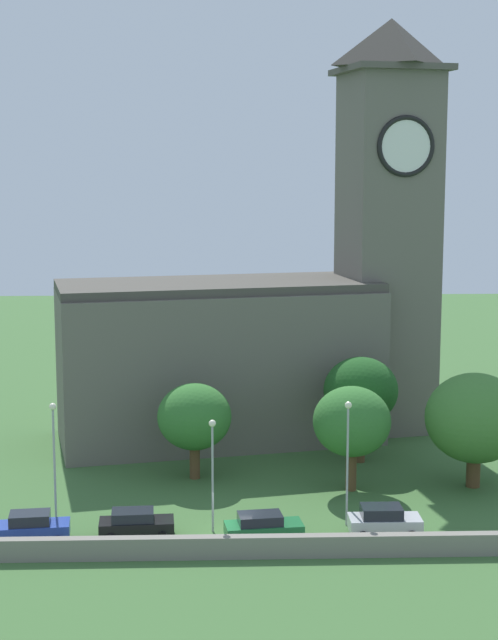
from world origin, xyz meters
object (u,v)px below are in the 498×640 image
object	(u,v)px
church	(273,317)
car_black	(136,523)
streetlamp_central	(212,457)
streetlamp_west_mid	(54,445)
car_green	(263,527)
car_silver	(384,521)
tree_by_tower	(475,418)
streetlamp_east_mid	(348,445)
tree_churchyard	(361,391)
car_blue	(33,527)
tree_riverside_west	(194,417)
tree_riverside_east	(352,422)

from	to	relation	value
church	car_black	world-z (taller)	church
church	streetlamp_central	bearing A→B (deg)	-102.65
church	streetlamp_central	size ratio (longest dim) A/B	4.83
church	streetlamp_west_mid	size ratio (longest dim) A/B	4.36
car_green	car_silver	distance (m)	7.40
tree_by_tower	car_black	bearing A→B (deg)	-158.96
streetlamp_east_mid	tree_churchyard	world-z (taller)	tree_churchyard
car_blue	car_black	world-z (taller)	car_blue
church	tree_riverside_west	size ratio (longest dim) A/B	4.91
church	streetlamp_east_mid	size ratio (longest dim) A/B	4.31
streetlamp_central	streetlamp_east_mid	bearing A→B (deg)	5.72
car_black	tree_by_tower	distance (m)	24.88
church	car_black	bearing A→B (deg)	-112.79
tree_by_tower	church	bearing A→B (deg)	133.00
streetlamp_west_mid	tree_churchyard	xyz separation A→B (m)	(20.96, 12.73, 0.37)
tree_by_tower	tree_riverside_east	world-z (taller)	tree_by_tower
car_blue	tree_by_tower	xyz separation A→B (m)	(28.98, 9.45, 4.01)
streetlamp_central	tree_riverside_west	bearing A→B (deg)	97.07
church	tree_churchyard	size ratio (longest dim) A/B	4.21
car_blue	tree_riverside_west	size ratio (longest dim) A/B	0.63
church	tree_by_tower	distance (m)	20.06
streetlamp_central	streetlamp_east_mid	world-z (taller)	streetlamp_east_mid
car_silver	streetlamp_west_mid	size ratio (longest dim) A/B	0.56
church	car_green	world-z (taller)	church
streetlamp_east_mid	tree_by_tower	world-z (taller)	tree_by_tower
church	car_silver	xyz separation A→B (m)	(5.39, -23.37, -9.04)
car_silver	tree_riverside_east	distance (m)	9.58
car_green	tree_by_tower	bearing A→B (deg)	32.42
car_blue	car_green	distance (m)	13.75
car_silver	tree_by_tower	bearing A→B (deg)	49.45
church	car_blue	distance (m)	29.82
streetlamp_central	tree_riverside_east	world-z (taller)	tree_riverside_east
car_black	streetlamp_west_mid	distance (m)	7.07
car_blue	car_silver	distance (m)	21.14
car_green	tree_by_tower	distance (m)	18.50
streetlamp_east_mid	tree_riverside_west	bearing A→B (deg)	134.76
streetlamp_east_mid	tree_riverside_east	bearing A→B (deg)	79.99
tree_by_tower	tree_riverside_west	size ratio (longest dim) A/B	1.16
car_black	tree_riverside_east	xyz separation A→B (m)	(14.24, 8.34, 4.02)
tree_by_tower	streetlamp_west_mid	bearing A→B (deg)	-166.81
tree_churchyard	tree_riverside_east	distance (m)	6.84
car_green	streetlamp_east_mid	world-z (taller)	streetlamp_east_mid
streetlamp_central	streetlamp_east_mid	size ratio (longest dim) A/B	0.89
tree_riverside_west	car_silver	bearing A→B (deg)	-45.07
streetlamp_west_mid	tree_churchyard	world-z (taller)	tree_churchyard
church	tree_riverside_east	xyz separation A→B (m)	(4.57, -14.67, -5.12)
car_blue	tree_by_tower	distance (m)	30.75
church	tree_by_tower	size ratio (longest dim) A/B	4.22
car_silver	tree_riverside_east	world-z (taller)	tree_riverside_east
car_blue	tree_riverside_east	xyz separation A→B (m)	(20.31, 8.98, 3.94)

